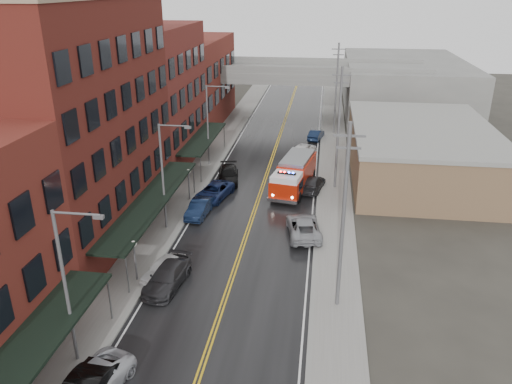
{
  "coord_description": "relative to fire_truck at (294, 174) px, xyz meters",
  "views": [
    {
      "loc": [
        5.74,
        -11.94,
        18.91
      ],
      "look_at": [
        0.51,
        25.79,
        3.0
      ],
      "focal_mm": 35.0,
      "sensor_mm": 36.0,
      "label": 1
    }
  ],
  "objects": [
    {
      "name": "overpass",
      "position": [
        -3.14,
        28.03,
        4.3
      ],
      "size": [
        40.0,
        10.0,
        7.5
      ],
      "color": "slate",
      "rests_on": "ground"
    },
    {
      "name": "street_lamp_0",
      "position": [
        -9.68,
        -25.97,
        3.5
      ],
      "size": [
        2.64,
        0.22,
        9.0
      ],
      "color": "#59595B",
      "rests_on": "ground"
    },
    {
      "name": "brick_building_c",
      "position": [
        -16.44,
        6.53,
        5.81
      ],
      "size": [
        9.0,
        15.0,
        15.0
      ],
      "primitive_type": "cube",
      "color": "maroon",
      "rests_on": "ground"
    },
    {
      "name": "road",
      "position": [
        -3.14,
        -3.97,
        -1.68
      ],
      "size": [
        11.0,
        160.0,
        0.02
      ],
      "primitive_type": "cube",
      "color": "black",
      "rests_on": "ground"
    },
    {
      "name": "sidewalk_left",
      "position": [
        -10.44,
        -3.97,
        -1.62
      ],
      "size": [
        3.0,
        160.0,
        0.15
      ],
      "primitive_type": "cube",
      "color": "slate",
      "rests_on": "ground"
    },
    {
      "name": "sidewalk_right",
      "position": [
        4.16,
        -3.97,
        -1.62
      ],
      "size": [
        3.0,
        160.0,
        0.15
      ],
      "primitive_type": "cube",
      "color": "slate",
      "rests_on": "ground"
    },
    {
      "name": "fire_truck",
      "position": [
        0.0,
        0.0,
        0.0
      ],
      "size": [
        4.59,
        8.89,
        3.12
      ],
      "rotation": [
        0.0,
        0.0,
        -0.18
      ],
      "color": "#AA1B07",
      "rests_on": "ground"
    },
    {
      "name": "parked_car_left_7",
      "position": [
        -6.84,
        1.29,
        -0.95
      ],
      "size": [
        2.87,
        5.34,
        1.47
      ],
      "primitive_type": "imported",
      "rotation": [
        0.0,
        0.0,
        0.17
      ],
      "color": "black",
      "rests_on": "ground"
    },
    {
      "name": "brick_building_far",
      "position": [
        -16.44,
        24.03,
        4.31
      ],
      "size": [
        9.0,
        20.0,
        12.0
      ],
      "primitive_type": "cube",
      "color": "maroon",
      "rests_on": "ground"
    },
    {
      "name": "curb_right",
      "position": [
        2.51,
        -3.97,
        -1.62
      ],
      "size": [
        0.3,
        160.0,
        0.15
      ],
      "primitive_type": "cube",
      "color": "gray",
      "rests_on": "ground"
    },
    {
      "name": "parked_car_left_5",
      "position": [
        -7.82,
        -7.07,
        -0.98
      ],
      "size": [
        1.84,
        4.39,
        1.41
      ],
      "primitive_type": "imported",
      "rotation": [
        0.0,
        0.0,
        -0.08
      ],
      "color": "#0E1A34",
      "rests_on": "ground"
    },
    {
      "name": "right_far_block",
      "position": [
        14.86,
        36.03,
        2.31
      ],
      "size": [
        18.0,
        30.0,
        8.0
      ],
      "primitive_type": "cube",
      "color": "slate",
      "rests_on": "ground"
    },
    {
      "name": "parked_car_left_4",
      "position": [
        -7.85,
        -17.17,
        -1.0
      ],
      "size": [
        2.78,
        4.34,
        1.37
      ],
      "primitive_type": "imported",
      "rotation": [
        0.0,
        0.0,
        -0.31
      ],
      "color": "silver",
      "rests_on": "ground"
    },
    {
      "name": "tan_building",
      "position": [
        12.86,
        6.03,
        0.81
      ],
      "size": [
        14.0,
        22.0,
        5.0
      ],
      "primitive_type": "cube",
      "color": "brown",
      "rests_on": "ground"
    },
    {
      "name": "brick_building_b",
      "position": [
        -16.44,
        -10.97,
        7.31
      ],
      "size": [
        9.0,
        20.0,
        18.0
      ],
      "primitive_type": "cube",
      "color": "#501C15",
      "rests_on": "ground"
    },
    {
      "name": "awning_1",
      "position": [
        -10.63,
        -10.97,
        1.3
      ],
      "size": [
        2.6,
        18.0,
        3.09
      ],
      "color": "black",
      "rests_on": "ground"
    },
    {
      "name": "parked_car_right_3",
      "position": [
        1.74,
        17.79,
        -1.03
      ],
      "size": [
        2.21,
        4.23,
        1.33
      ],
      "primitive_type": "imported",
      "rotation": [
        0.0,
        0.0,
        2.93
      ],
      "color": "black",
      "rests_on": "ground"
    },
    {
      "name": "awning_2",
      "position": [
        -10.62,
        6.53,
        1.3
      ],
      "size": [
        2.6,
        13.0,
        3.09
      ],
      "color": "black",
      "rests_on": "ground"
    },
    {
      "name": "parked_car_right_1",
      "position": [
        1.86,
        0.23,
        -1.01
      ],
      "size": [
        2.78,
        4.98,
        1.37
      ],
      "primitive_type": "imported",
      "rotation": [
        0.0,
        0.0,
        2.95
      ],
      "color": "#242427",
      "rests_on": "ground"
    },
    {
      "name": "globe_lamp_2",
      "position": [
        -9.54,
        -3.97,
        0.62
      ],
      "size": [
        0.44,
        0.44,
        3.12
      ],
      "color": "#59595B",
      "rests_on": "ground"
    },
    {
      "name": "utility_pole_1",
      "position": [
        4.06,
        1.03,
        4.62
      ],
      "size": [
        1.8,
        0.24,
        12.0
      ],
      "color": "#59595B",
      "rests_on": "ground"
    },
    {
      "name": "utility_pole_0",
      "position": [
        4.06,
        -18.97,
        4.62
      ],
      "size": [
        1.8,
        0.24,
        12.0
      ],
      "color": "#59595B",
      "rests_on": "ground"
    },
    {
      "name": "utility_pole_2",
      "position": [
        4.06,
        21.03,
        4.62
      ],
      "size": [
        1.8,
        0.24,
        12.0
      ],
      "color": "#59595B",
      "rests_on": "ground"
    },
    {
      "name": "curb_left",
      "position": [
        -8.79,
        -3.97,
        -1.62
      ],
      "size": [
        0.3,
        160.0,
        0.15
      ],
      "primitive_type": "cube",
      "color": "gray",
      "rests_on": "ground"
    },
    {
      "name": "parked_car_left_3",
      "position": [
        -7.24,
        -18.27,
        -0.97
      ],
      "size": [
        2.63,
        5.21,
        1.45
      ],
      "primitive_type": "imported",
      "rotation": [
        0.0,
        0.0,
        -0.12
      ],
      "color": "#27272A",
      "rests_on": "ground"
    },
    {
      "name": "parked_car_left_2",
      "position": [
        -8.14,
        -28.17,
        -1.0
      ],
      "size": [
        3.69,
        5.41,
        1.38
      ],
      "primitive_type": "imported",
      "rotation": [
        0.0,
        0.0,
        -0.31
      ],
      "color": "#ADAFB6",
      "rests_on": "ground"
    },
    {
      "name": "street_lamp_2",
      "position": [
        -9.68,
        6.03,
        3.5
      ],
      "size": [
        2.64,
        0.22,
        9.0
      ],
      "color": "#59595B",
      "rests_on": "ground"
    },
    {
      "name": "globe_lamp_1",
      "position": [
        -9.54,
        -17.97,
        0.62
      ],
      "size": [
        0.44,
        0.44,
        3.12
      ],
      "color": "#59595B",
      "rests_on": "ground"
    },
    {
      "name": "street_lamp_1",
      "position": [
        -9.68,
        -9.97,
        3.5
      ],
      "size": [
        2.64,
        0.22,
        9.0
      ],
      "color": "#59595B",
      "rests_on": "ground"
    },
    {
      "name": "parked_car_left_6",
      "position": [
        -7.31,
        -3.19,
        -0.98
      ],
      "size": [
        3.46,
        5.51,
        1.42
      ],
      "primitive_type": "imported",
      "rotation": [
        0.0,
        0.0,
        -0.23
      ],
      "color": "#132049",
      "rests_on": "ground"
    },
    {
      "name": "parked_car_right_2",
      "position": [
        0.46,
        10.71,
        -0.89
      ],
      "size": [
        3.39,
        5.08,
        1.61
      ],
      "primitive_type": "imported",
      "rotation": [
        0.0,
        0.0,
        2.79
      ],
      "color": "white",
      "rests_on": "ground"
    },
    {
      "name": "parked_car_right_0",
      "position": [
        1.46,
        -9.56,
        -0.94
      ],
      "size": [
        3.37,
        5.77,
        1.51
      ],
      "primitive_type": "imported",
      "rotation": [
        0.0,
        0.0,
        3.31
      ],
      "color": "gray",
      "rests_on": "ground"
    },
    {
      "name": "awning_0",
      "position": [
        -10.63,
        -29.97,
        1.3
      ],
      "size": [
        2.6,
        16.0,
        3.09
      ],
      "color": "black",
      "rests_on": "ground"
    }
  ]
}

